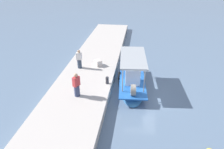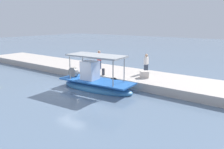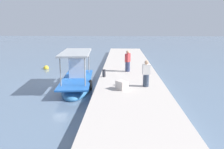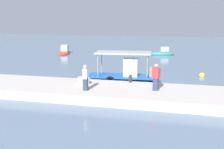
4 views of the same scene
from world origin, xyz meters
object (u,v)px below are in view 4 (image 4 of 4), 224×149
(fisherman_by_crate, at_px, (156,78))
(mooring_bollard, at_px, (130,79))
(marker_buoy, at_px, (202,75))
(moored_boat_mid, at_px, (162,53))
(fisherman_near_bollard, at_px, (85,79))
(cargo_crate, at_px, (83,80))
(main_fishing_boat, at_px, (124,78))
(moored_boat_near, at_px, (65,52))

(fisherman_by_crate, xyz_separation_m, mooring_bollard, (-1.96, 1.79, -0.51))
(marker_buoy, relative_size, moored_boat_mid, 0.13)
(fisherman_near_bollard, bearing_deg, moored_boat_mid, 80.99)
(fisherman_near_bollard, xyz_separation_m, moored_boat_mid, (3.71, 23.40, -1.15))
(fisherman_by_crate, xyz_separation_m, cargo_crate, (-5.08, 0.48, -0.52))
(fisherman_by_crate, relative_size, marker_buoy, 3.34)
(main_fishing_boat, bearing_deg, fisherman_near_bollard, -109.43)
(fisherman_near_bollard, height_order, moored_boat_mid, fisherman_near_bollard)
(mooring_bollard, xyz_separation_m, moored_boat_near, (-13.19, 18.48, -0.68))
(moored_boat_mid, bearing_deg, moored_boat_near, -171.75)
(main_fishing_boat, bearing_deg, moored_boat_near, 126.75)
(fisherman_near_bollard, xyz_separation_m, fisherman_by_crate, (4.39, 1.03, 0.03))
(main_fishing_boat, relative_size, fisherman_by_crate, 3.54)
(main_fishing_boat, bearing_deg, mooring_bollard, -67.29)
(main_fishing_boat, relative_size, moored_boat_mid, 1.59)
(fisherman_near_bollard, relative_size, fisherman_by_crate, 0.96)
(main_fishing_boat, height_order, marker_buoy, main_fishing_boat)
(main_fishing_boat, distance_m, fisherman_by_crate, 4.66)
(main_fishing_boat, xyz_separation_m, marker_buoy, (6.34, 4.36, -0.37))
(marker_buoy, height_order, moored_boat_mid, moored_boat_mid)
(fisherman_by_crate, bearing_deg, cargo_crate, 174.64)
(fisherman_by_crate, relative_size, moored_boat_near, 0.35)
(main_fishing_boat, relative_size, moored_boat_near, 1.24)
(moored_boat_mid, bearing_deg, fisherman_by_crate, -88.26)
(main_fishing_boat, relative_size, fisherman_near_bollard, 3.69)
(main_fishing_boat, xyz_separation_m, fisherman_near_bollard, (-1.65, -4.68, 0.90))
(mooring_bollard, bearing_deg, cargo_crate, -157.08)
(cargo_crate, relative_size, moored_boat_mid, 0.17)
(fisherman_near_bollard, bearing_deg, main_fishing_boat, 70.57)
(marker_buoy, distance_m, moored_boat_mid, 14.98)
(marker_buoy, bearing_deg, fisherman_near_bollard, -131.47)
(main_fishing_boat, relative_size, mooring_bollard, 11.14)
(cargo_crate, height_order, marker_buoy, cargo_crate)
(fisherman_near_bollard, relative_size, cargo_crate, 2.59)
(fisherman_near_bollard, height_order, fisherman_by_crate, fisherman_by_crate)
(fisherman_by_crate, relative_size, moored_boat_mid, 0.45)
(marker_buoy, bearing_deg, main_fishing_boat, -145.47)
(main_fishing_boat, bearing_deg, cargo_crate, -126.37)
(mooring_bollard, bearing_deg, moored_boat_near, 125.51)
(main_fishing_boat, xyz_separation_m, moored_boat_mid, (2.06, 18.72, -0.25))
(fisherman_by_crate, bearing_deg, moored_boat_near, 126.77)
(fisherman_near_bollard, bearing_deg, fisherman_by_crate, 13.16)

